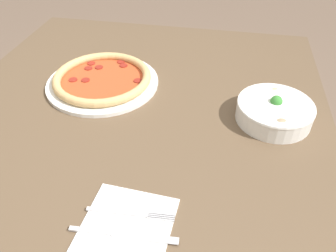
{
  "coord_description": "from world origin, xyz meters",
  "views": [
    {
      "loc": [
        0.62,
        0.23,
        1.34
      ],
      "look_at": [
        -0.02,
        0.11,
        0.8
      ],
      "focal_mm": 35.0,
      "sensor_mm": 36.0,
      "label": 1
    }
  ],
  "objects_px": {
    "bowl": "(274,110)",
    "fork": "(129,213)",
    "knife": "(118,234)",
    "pizza": "(102,79)"
  },
  "relations": [
    {
      "from": "bowl",
      "to": "fork",
      "type": "height_order",
      "value": "bowl"
    },
    {
      "from": "bowl",
      "to": "fork",
      "type": "distance_m",
      "value": 0.48
    },
    {
      "from": "fork",
      "to": "knife",
      "type": "relative_size",
      "value": 0.85
    },
    {
      "from": "pizza",
      "to": "bowl",
      "type": "height_order",
      "value": "bowl"
    },
    {
      "from": "pizza",
      "to": "fork",
      "type": "distance_m",
      "value": 0.5
    },
    {
      "from": "pizza",
      "to": "knife",
      "type": "bearing_deg",
      "value": 22.57
    },
    {
      "from": "bowl",
      "to": "fork",
      "type": "xyz_separation_m",
      "value": [
        0.37,
        -0.3,
        -0.03
      ]
    },
    {
      "from": "pizza",
      "to": "fork",
      "type": "height_order",
      "value": "pizza"
    },
    {
      "from": "bowl",
      "to": "fork",
      "type": "relative_size",
      "value": 1.13
    },
    {
      "from": "pizza",
      "to": "fork",
      "type": "relative_size",
      "value": 1.93
    }
  ]
}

